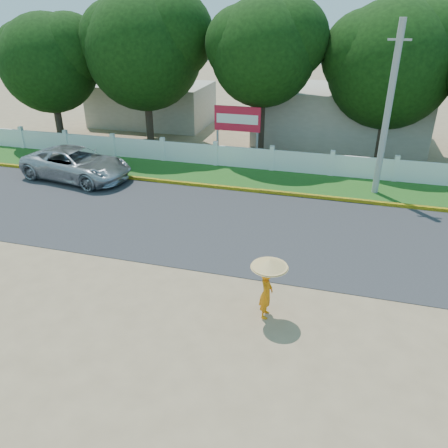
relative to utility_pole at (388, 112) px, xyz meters
The scene contains 12 objects.
ground 11.34m from the utility_pole, 118.15° to the right, with size 120.00×120.00×0.00m, color #9E8460.
road 7.97m from the utility_pole, 135.55° to the right, with size 60.00×7.00×0.02m, color #38383A.
grass_verge 6.23m from the utility_pole, behind, with size 60.00×3.50×0.03m, color #2D601E.
curb 6.35m from the utility_pole, 164.32° to the right, with size 40.00×0.18×0.16m, color yellow.
fence 6.18m from the utility_pole, 161.19° to the left, with size 40.00×0.10×1.10m, color silver.
building_near 9.00m from the utility_pole, 103.64° to the left, with size 10.00×6.00×3.20m, color #B7AD99.
building_far 17.97m from the utility_pole, 147.70° to the left, with size 8.00×5.00×2.80m, color #B7AD99.
utility_pole is the anchor object (origin of this frame).
vehicle 14.45m from the utility_pole, behind, with size 2.52×5.47×1.52m, color #A7ABAF.
monk_with_parasol 10.84m from the utility_pole, 107.38° to the right, with size 0.99×0.99×1.80m.
billboard 7.86m from the utility_pole, 158.53° to the left, with size 2.50×0.13×2.95m.
tree_row 6.00m from the utility_pole, 124.97° to the left, with size 36.03×8.04×9.18m.
Camera 1 is at (3.36, -10.17, 7.58)m, focal length 35.00 mm.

